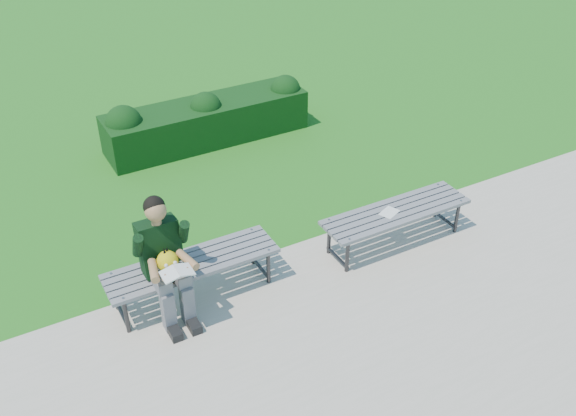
{
  "coord_description": "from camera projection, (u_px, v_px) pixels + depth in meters",
  "views": [
    {
      "loc": [
        -2.85,
        -5.25,
        4.58
      ],
      "look_at": [
        -0.06,
        -0.16,
        0.68
      ],
      "focal_mm": 40.0,
      "sensor_mm": 36.0,
      "label": 1
    }
  ],
  "objects": [
    {
      "name": "paper_sheet",
      "position": [
        389.0,
        212.0,
        7.3
      ],
      "size": [
        0.27,
        0.23,
        0.01
      ],
      "color": "white",
      "rests_on": "bench_right"
    },
    {
      "name": "hedge",
      "position": [
        206.0,
        119.0,
        9.56
      ],
      "size": [
        3.07,
        0.8,
        0.83
      ],
      "color": "#133511",
      "rests_on": "ground"
    },
    {
      "name": "walkway",
      "position": [
        372.0,
        343.0,
        6.24
      ],
      "size": [
        30.0,
        3.5,
        0.02
      ],
      "color": "#A69B8C",
      "rests_on": "ground"
    },
    {
      "name": "ground",
      "position": [
        286.0,
        248.0,
        7.52
      ],
      "size": [
        80.0,
        80.0,
        0.0
      ],
      "color": "#327718",
      "rests_on": "ground"
    },
    {
      "name": "bench_right",
      "position": [
        396.0,
        214.0,
        7.37
      ],
      "size": [
        1.8,
        0.5,
        0.46
      ],
      "color": "gray",
      "rests_on": "walkway"
    },
    {
      "name": "seated_boy",
      "position": [
        164.0,
        256.0,
        6.24
      ],
      "size": [
        0.56,
        0.76,
        1.31
      ],
      "color": "slate",
      "rests_on": "walkway"
    },
    {
      "name": "bench_left",
      "position": [
        192.0,
        266.0,
        6.59
      ],
      "size": [
        1.8,
        0.5,
        0.46
      ],
      "color": "gray",
      "rests_on": "walkway"
    }
  ]
}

